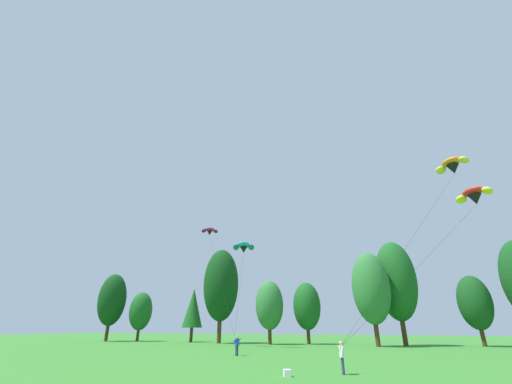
% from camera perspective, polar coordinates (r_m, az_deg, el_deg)
% --- Properties ---
extents(treeline_tree_a, '(5.02, 5.02, 11.93)m').
position_cam_1_polar(treeline_tree_a, '(70.85, -23.73, -16.75)').
color(treeline_tree_a, '#472D19').
rests_on(treeline_tree_a, ground_plane).
extents(treeline_tree_b, '(4.11, 4.11, 8.55)m').
position_cam_1_polar(treeline_tree_b, '(68.71, -19.39, -18.94)').
color(treeline_tree_b, '#472D19').
rests_on(treeline_tree_b, ground_plane).
extents(treeline_tree_c, '(3.56, 3.56, 8.91)m').
position_cam_1_polar(treeline_tree_c, '(63.45, -10.88, -19.19)').
color(treeline_tree_c, '#472D19').
rests_on(treeline_tree_c, ground_plane).
extents(treeline_tree_d, '(5.85, 5.85, 15.01)m').
position_cam_1_polar(treeline_tree_d, '(58.08, -6.10, -15.70)').
color(treeline_tree_d, '#472D19').
rests_on(treeline_tree_d, ground_plane).
extents(treeline_tree_e, '(4.30, 4.30, 9.25)m').
position_cam_1_polar(treeline_tree_e, '(54.02, 2.34, -19.02)').
color(treeline_tree_e, '#472D19').
rests_on(treeline_tree_e, ground_plane).
extents(treeline_tree_f, '(4.24, 4.24, 9.05)m').
position_cam_1_polar(treeline_tree_f, '(55.12, 8.83, -18.99)').
color(treeline_tree_f, '#472D19').
rests_on(treeline_tree_f, ground_plane).
extents(treeline_tree_g, '(5.17, 5.17, 12.46)m').
position_cam_1_polar(treeline_tree_g, '(50.81, 19.35, -15.43)').
color(treeline_tree_g, '#472D19').
rests_on(treeline_tree_g, ground_plane).
extents(treeline_tree_h, '(5.73, 5.73, 14.55)m').
position_cam_1_polar(treeline_tree_h, '(54.38, 23.13, -13.94)').
color(treeline_tree_h, '#472D19').
rests_on(treeline_tree_h, ground_plane).
extents(treeline_tree_i, '(4.30, 4.30, 9.26)m').
position_cam_1_polar(treeline_tree_i, '(57.10, 33.75, -15.66)').
color(treeline_tree_i, '#472D19').
rests_on(treeline_tree_i, ground_plane).
extents(kite_flyer_near, '(0.69, 0.71, 1.69)m').
position_cam_1_polar(kite_flyer_near, '(33.23, -3.34, -24.84)').
color(kite_flyer_near, navy).
rests_on(kite_flyer_near, ground_plane).
extents(kite_flyer_mid, '(0.35, 0.60, 1.69)m').
position_cam_1_polar(kite_flyer_mid, '(21.08, 14.70, -25.68)').
color(kite_flyer_mid, navy).
rests_on(kite_flyer_mid, ground_plane).
extents(parafoil_kite_high_teal, '(5.52, 11.74, 11.86)m').
position_cam_1_polar(parafoil_kite_high_teal, '(46.06, -2.16, -9.58)').
color(parafoil_kite_high_teal, teal).
extents(parafoil_kite_mid_orange, '(13.11, 19.06, 18.67)m').
position_cam_1_polar(parafoil_kite_mid_orange, '(42.24, 30.94, 3.97)').
color(parafoil_kite_mid_orange, orange).
extents(parafoil_kite_far_magenta, '(10.51, 11.27, 14.42)m').
position_cam_1_polar(parafoil_kite_far_magenta, '(48.75, -8.05, -6.78)').
color(parafoil_kite_far_magenta, '#D12893').
extents(parafoil_kite_low_red_yellow, '(13.36, 15.40, 13.72)m').
position_cam_1_polar(parafoil_kite_low_red_yellow, '(37.44, 33.68, -0.52)').
color(parafoil_kite_low_red_yellow, red).
extents(picnic_cooler, '(0.55, 0.63, 0.34)m').
position_cam_1_polar(picnic_cooler, '(19.87, 5.44, -28.84)').
color(picnic_cooler, white).
rests_on(picnic_cooler, ground_plane).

